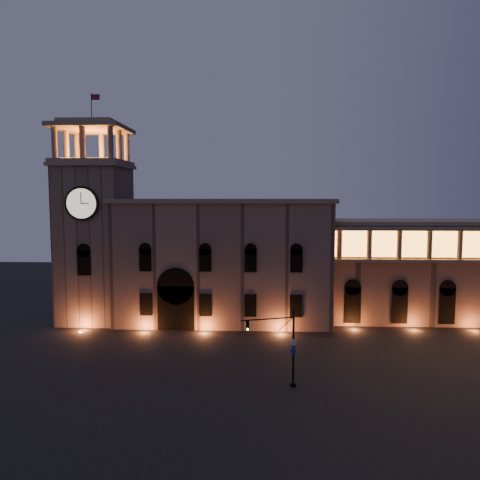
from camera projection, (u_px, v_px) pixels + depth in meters
The scene contains 5 objects.
ground at pixel (227, 377), 46.53m from camera, with size 160.00×160.00×0.00m, color black.
government_building at pixel (223, 260), 67.64m from camera, with size 30.80×12.80×17.60m.
clock_tower at pixel (95, 234), 67.17m from camera, with size 9.80×9.80×32.40m.
colonnade_wing at pixel (457, 269), 68.22m from camera, with size 40.60×11.50×14.50m.
traffic_light at pixel (284, 347), 43.60m from camera, with size 5.21×1.84×7.42m.
Camera 1 is at (3.35, -44.98, 17.82)m, focal length 35.00 mm.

